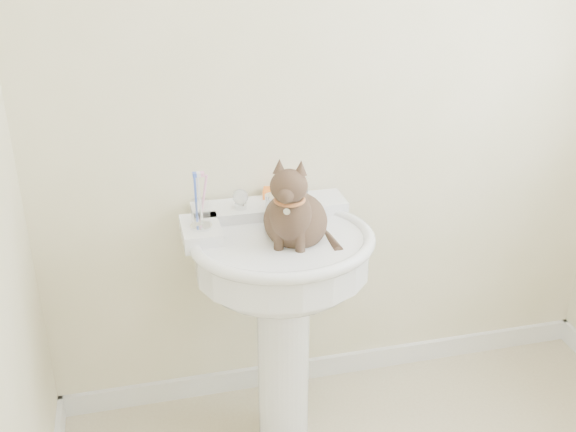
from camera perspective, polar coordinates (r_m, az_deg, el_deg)
wall_back at (r=2.37m, az=4.66°, el=11.52°), size 2.20×0.00×2.50m
baseboard_back at (r=2.89m, az=3.88°, el=-12.45°), size 2.20×0.02×0.09m
pedestal_sink at (r=2.25m, az=-0.52°, el=-5.13°), size 0.62×0.61×0.85m
faucet at (r=2.28m, az=-1.36°, el=1.65°), size 0.28×0.12×0.14m
soap_bar at (r=2.38m, az=-1.04°, el=1.94°), size 0.10×0.08×0.03m
toothbrush_cup at (r=2.16m, az=-7.41°, el=0.22°), size 0.07×0.07×0.19m
cat at (r=2.13m, az=0.64°, el=0.00°), size 0.23×0.28×0.41m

